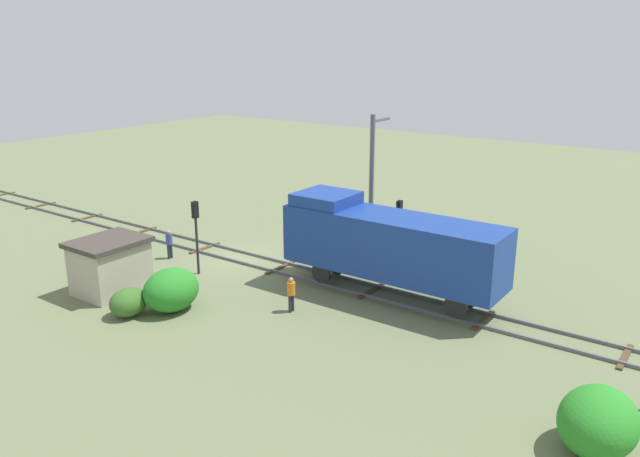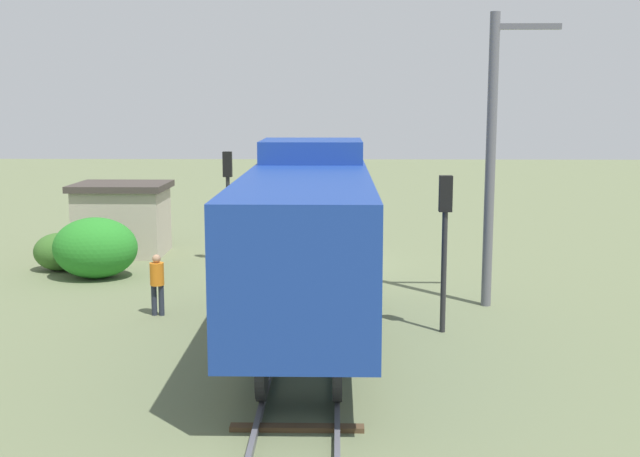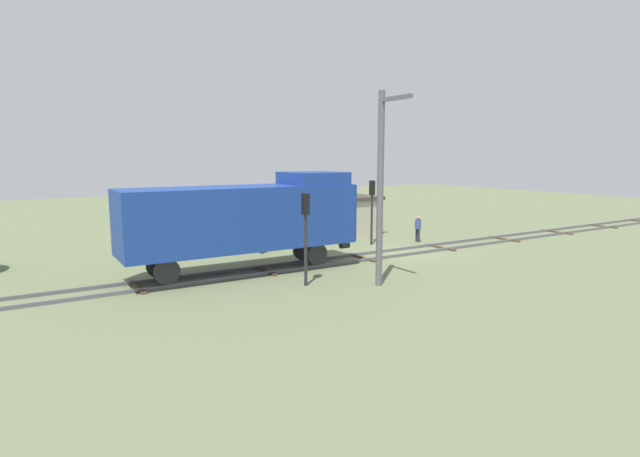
{
  "view_description": "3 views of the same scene",
  "coord_description": "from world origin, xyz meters",
  "px_view_note": "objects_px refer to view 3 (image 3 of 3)",
  "views": [
    {
      "loc": [
        25.25,
        23.64,
        12.1
      ],
      "look_at": [
        -1.1,
        4.9,
        2.39
      ],
      "focal_mm": 35.0,
      "sensor_mm": 36.0,
      "label": 1
    },
    {
      "loc": [
        -0.7,
        28.29,
        5.81
      ],
      "look_at": [
        -0.26,
        7.58,
        2.52
      ],
      "focal_mm": 45.0,
      "sensor_mm": 36.0,
      "label": 2
    },
    {
      "loc": [
        -21.57,
        18.96,
        5.54
      ],
      "look_at": [
        -0.08,
        5.7,
        1.87
      ],
      "focal_mm": 28.0,
      "sensor_mm": 36.0,
      "label": 3
    }
  ],
  "objects_px": {
    "locomotive": "(246,216)",
    "relay_hut": "(354,214)",
    "traffic_signal_near": "(372,200)",
    "traffic_signal_mid": "(306,222)",
    "catenary_mast": "(381,185)",
    "worker_near_track": "(418,227)",
    "worker_by_signal": "(261,236)"
  },
  "relations": [
    {
      "from": "locomotive",
      "to": "relay_hut",
      "type": "distance_m",
      "value": 13.87
    },
    {
      "from": "locomotive",
      "to": "traffic_signal_near",
      "type": "distance_m",
      "value": 10.4
    },
    {
      "from": "locomotive",
      "to": "traffic_signal_mid",
      "type": "xyz_separation_m",
      "value": [
        -3.4,
        -1.28,
        0.01
      ]
    },
    {
      "from": "catenary_mast",
      "to": "traffic_signal_near",
      "type": "bearing_deg",
      "value": -35.57
    },
    {
      "from": "traffic_signal_mid",
      "to": "worker_near_track",
      "type": "xyz_separation_m",
      "value": [
        5.8,
        -11.78,
        -1.79
      ]
    },
    {
      "from": "worker_near_track",
      "to": "traffic_signal_near",
      "type": "bearing_deg",
      "value": 11.65
    },
    {
      "from": "relay_hut",
      "to": "traffic_signal_mid",
      "type": "bearing_deg",
      "value": 136.59
    },
    {
      "from": "locomotive",
      "to": "traffic_signal_near",
      "type": "height_order",
      "value": "locomotive"
    },
    {
      "from": "worker_near_track",
      "to": "worker_by_signal",
      "type": "xyz_separation_m",
      "value": [
        1.8,
        10.34,
        0.0
      ]
    },
    {
      "from": "catenary_mast",
      "to": "relay_hut",
      "type": "distance_m",
      "value": 14.98
    },
    {
      "from": "locomotive",
      "to": "worker_by_signal",
      "type": "relative_size",
      "value": 6.82
    },
    {
      "from": "locomotive",
      "to": "worker_near_track",
      "type": "relative_size",
      "value": 6.82
    },
    {
      "from": "traffic_signal_mid",
      "to": "worker_by_signal",
      "type": "relative_size",
      "value": 2.35
    },
    {
      "from": "locomotive",
      "to": "relay_hut",
      "type": "height_order",
      "value": "locomotive"
    },
    {
      "from": "worker_near_track",
      "to": "worker_by_signal",
      "type": "distance_m",
      "value": 10.5
    },
    {
      "from": "worker_by_signal",
      "to": "catenary_mast",
      "type": "relative_size",
      "value": 0.21
    },
    {
      "from": "traffic_signal_mid",
      "to": "relay_hut",
      "type": "relative_size",
      "value": 1.14
    },
    {
      "from": "relay_hut",
      "to": "locomotive",
      "type": "bearing_deg",
      "value": 122.91
    },
    {
      "from": "traffic_signal_mid",
      "to": "worker_near_track",
      "type": "bearing_deg",
      "value": -63.78
    },
    {
      "from": "worker_by_signal",
      "to": "relay_hut",
      "type": "distance_m",
      "value": 9.48
    },
    {
      "from": "worker_near_track",
      "to": "relay_hut",
      "type": "xyz_separation_m",
      "value": [
        5.1,
        1.47,
        0.4
      ]
    },
    {
      "from": "locomotive",
      "to": "worker_by_signal",
      "type": "xyz_separation_m",
      "value": [
        4.2,
        -2.71,
        -1.78
      ]
    },
    {
      "from": "traffic_signal_mid",
      "to": "worker_by_signal",
      "type": "distance_m",
      "value": 7.94
    },
    {
      "from": "locomotive",
      "to": "worker_by_signal",
      "type": "height_order",
      "value": "locomotive"
    },
    {
      "from": "locomotive",
      "to": "catenary_mast",
      "type": "distance_m",
      "value": 6.63
    },
    {
      "from": "catenary_mast",
      "to": "locomotive",
      "type": "bearing_deg",
      "value": 38.23
    },
    {
      "from": "traffic_signal_mid",
      "to": "relay_hut",
      "type": "distance_m",
      "value": 15.07
    },
    {
      "from": "worker_by_signal",
      "to": "relay_hut",
      "type": "bearing_deg",
      "value": -122.48
    },
    {
      "from": "worker_near_track",
      "to": "relay_hut",
      "type": "relative_size",
      "value": 0.49
    },
    {
      "from": "traffic_signal_mid",
      "to": "worker_near_track",
      "type": "distance_m",
      "value": 13.25
    },
    {
      "from": "traffic_signal_near",
      "to": "relay_hut",
      "type": "relative_size",
      "value": 1.16
    },
    {
      "from": "worker_near_track",
      "to": "catenary_mast",
      "type": "xyz_separation_m",
      "value": [
        -7.46,
        9.07,
        3.37
      ]
    }
  ]
}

